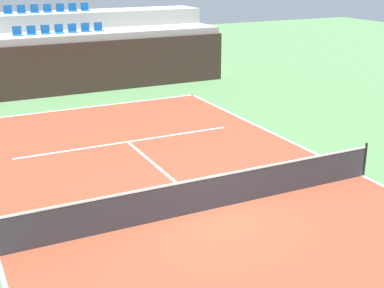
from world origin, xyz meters
The scene contains 12 objects.
ground_plane centered at (0.00, 0.00, 0.00)m, with size 80.00×80.00×0.00m, color #477042.
court_surface centered at (0.00, 0.00, 0.01)m, with size 11.00×24.00×0.01m, color brown.
baseline_far centered at (0.00, 11.95, 0.01)m, with size 11.00×0.10×0.00m, color white.
sideline_right centered at (5.45, 0.00, 0.01)m, with size 0.10×24.00×0.00m, color white.
service_line_far centered at (0.00, 6.40, 0.01)m, with size 8.26×0.10×0.00m, color white.
centre_service_line centered at (0.00, 3.20, 0.01)m, with size 0.10×6.40×0.00m, color white.
back_wall centered at (0.00, 14.85, 1.29)m, with size 17.30×0.30×2.59m, color #33231E.
stands_tier_lower centered at (0.00, 16.20, 1.45)m, with size 17.30×2.40×2.91m, color #9E9E99.
stands_tier_upper centered at (0.00, 18.60, 1.88)m, with size 17.30×2.40×3.76m, color #9E9E99.
seating_row_lower centered at (0.00, 16.30, 3.03)m, with size 4.60×0.44×0.44m.
seating_row_upper centered at (0.00, 18.70, 3.89)m, with size 4.60×0.44×0.44m.
tennis_net centered at (0.00, 0.00, 0.51)m, with size 11.08×0.08×1.07m.
Camera 1 is at (-6.17, -11.43, 6.34)m, focal length 49.70 mm.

